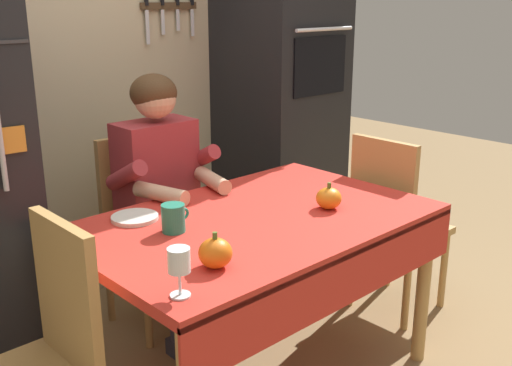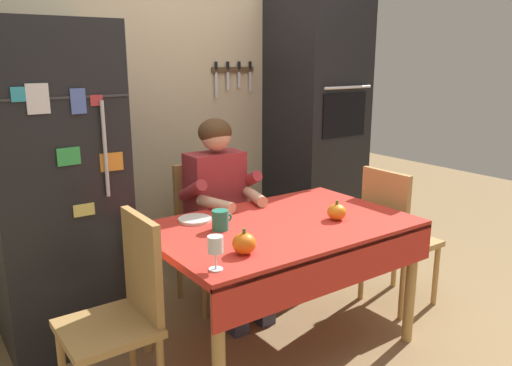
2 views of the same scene
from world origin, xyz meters
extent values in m
plane|color=#93754C|center=(0.00, 0.00, 0.00)|extent=(10.00, 10.00, 0.00)
cube|color=#BCAD89|center=(0.05, 1.35, 1.30)|extent=(3.70, 0.10, 2.60)
cube|color=#4C3823|center=(0.47, 1.29, 1.52)|extent=(0.36, 0.02, 0.04)
cube|color=silver|center=(0.32, 1.28, 1.41)|extent=(0.02, 0.01, 0.18)
cube|color=black|center=(0.32, 1.28, 1.55)|extent=(0.02, 0.01, 0.06)
cube|color=silver|center=(0.42, 1.28, 1.44)|extent=(0.02, 0.01, 0.13)
cube|color=black|center=(0.42, 1.28, 1.55)|extent=(0.02, 0.01, 0.06)
cube|color=silver|center=(0.52, 1.28, 1.44)|extent=(0.02, 0.01, 0.11)
cube|color=black|center=(0.52, 1.28, 1.55)|extent=(0.02, 0.01, 0.06)
cube|color=silver|center=(0.62, 1.28, 1.43)|extent=(0.02, 0.01, 0.15)
cube|color=black|center=(0.62, 1.28, 1.55)|extent=(0.02, 0.01, 0.06)
cube|color=black|center=(-0.95, 0.96, 0.90)|extent=(0.68, 0.68, 1.80)
cylinder|color=silver|center=(-0.76, 0.60, 1.15)|extent=(0.02, 0.02, 0.50)
cube|color=#333335|center=(-0.95, 0.62, 1.42)|extent=(0.67, 0.01, 0.01)
cube|color=teal|center=(-1.12, 0.61, 1.44)|extent=(0.12, 0.01, 0.07)
cube|color=#E5D666|center=(-0.89, 0.61, 0.84)|extent=(0.11, 0.01, 0.06)
cube|color=green|center=(-0.94, 0.61, 1.13)|extent=(0.12, 0.01, 0.09)
cube|color=silver|center=(-1.06, 0.61, 1.42)|extent=(0.10, 0.01, 0.14)
cube|color=#B73338|center=(-0.78, 0.61, 1.40)|extent=(0.06, 0.01, 0.05)
cube|color=#4C66B7|center=(-0.87, 0.61, 1.40)|extent=(0.07, 0.01, 0.12)
cube|color=orange|center=(-0.73, 0.61, 1.08)|extent=(0.12, 0.02, 0.10)
cube|color=black|center=(1.05, 1.00, 1.05)|extent=(0.60, 0.60, 2.10)
cube|color=black|center=(1.05, 0.70, 1.20)|extent=(0.42, 0.01, 0.32)
cylinder|color=silver|center=(1.05, 0.67, 1.40)|extent=(0.45, 0.02, 0.02)
cylinder|color=tan|center=(-0.64, -0.29, 0.35)|extent=(0.06, 0.06, 0.70)
cylinder|color=tan|center=(-0.64, 0.49, 0.35)|extent=(0.06, 0.06, 0.70)
cylinder|color=tan|center=(0.64, -0.29, 0.35)|extent=(0.06, 0.06, 0.70)
cylinder|color=tan|center=(0.64, 0.49, 0.35)|extent=(0.06, 0.06, 0.70)
cube|color=red|center=(0.00, 0.10, 0.72)|extent=(1.40, 0.90, 0.04)
cube|color=red|center=(0.00, -0.34, 0.62)|extent=(1.40, 0.01, 0.20)
cube|color=tan|center=(-0.02, 0.79, 0.43)|extent=(0.40, 0.40, 0.04)
cube|color=tan|center=(-0.02, 0.97, 0.69)|extent=(0.36, 0.04, 0.48)
cylinder|color=tan|center=(-0.19, 0.62, 0.21)|extent=(0.04, 0.04, 0.41)
cylinder|color=tan|center=(-0.19, 0.96, 0.21)|extent=(0.04, 0.04, 0.41)
cylinder|color=tan|center=(0.15, 0.62, 0.21)|extent=(0.04, 0.04, 0.41)
cylinder|color=tan|center=(0.15, 0.96, 0.21)|extent=(0.04, 0.04, 0.41)
cube|color=#38384C|center=(-0.12, 0.41, 0.04)|extent=(0.10, 0.22, 0.08)
cube|color=#38384C|center=(0.08, 0.41, 0.04)|extent=(0.10, 0.22, 0.08)
cylinder|color=#38384C|center=(-0.12, 0.47, 0.23)|extent=(0.09, 0.09, 0.38)
cylinder|color=#38384C|center=(0.08, 0.47, 0.23)|extent=(0.09, 0.09, 0.38)
cube|color=#38384C|center=(-0.11, 0.63, 0.50)|extent=(0.12, 0.40, 0.11)
cube|color=#38384C|center=(0.07, 0.63, 0.50)|extent=(0.12, 0.40, 0.11)
cube|color=#9E2D33|center=(-0.02, 0.75, 0.79)|extent=(0.36, 0.20, 0.48)
cylinder|color=#9E2D33|center=(-0.22, 0.68, 0.83)|extent=(0.07, 0.26, 0.18)
cylinder|color=#9E2D33|center=(0.18, 0.68, 0.83)|extent=(0.07, 0.26, 0.18)
cylinder|color=#D8A884|center=(-0.16, 0.51, 0.78)|extent=(0.13, 0.27, 0.07)
cylinder|color=#D8A884|center=(0.12, 0.51, 0.78)|extent=(0.13, 0.27, 0.07)
sphere|color=#D8A884|center=(-0.02, 0.73, 1.14)|extent=(0.19, 0.19, 0.19)
ellipsoid|color=#472D19|center=(-0.02, 0.74, 1.16)|extent=(0.21, 0.21, 0.17)
cube|color=tan|center=(-0.98, 0.10, 0.43)|extent=(0.40, 0.40, 0.04)
cube|color=tan|center=(-0.80, 0.10, 0.69)|extent=(0.04, 0.36, 0.48)
cylinder|color=tan|center=(-0.81, 0.27, 0.21)|extent=(0.04, 0.04, 0.41)
cube|color=tan|center=(0.98, 0.06, 0.43)|extent=(0.40, 0.40, 0.04)
cube|color=tan|center=(0.80, 0.06, 0.69)|extent=(0.04, 0.36, 0.48)
cylinder|color=tan|center=(1.15, -0.11, 0.21)|extent=(0.04, 0.04, 0.41)
cylinder|color=tan|center=(0.81, -0.11, 0.21)|extent=(0.04, 0.04, 0.41)
cylinder|color=tan|center=(1.15, 0.23, 0.21)|extent=(0.04, 0.04, 0.41)
cylinder|color=tan|center=(0.81, 0.23, 0.21)|extent=(0.04, 0.04, 0.41)
cylinder|color=#237F66|center=(-0.33, 0.19, 0.79)|extent=(0.09, 0.09, 0.10)
torus|color=#237F66|center=(-0.28, 0.19, 0.80)|extent=(0.05, 0.01, 0.05)
cylinder|color=white|center=(-0.61, -0.23, 0.74)|extent=(0.06, 0.06, 0.01)
cylinder|color=white|center=(-0.61, -0.23, 0.78)|extent=(0.01, 0.01, 0.07)
cylinder|color=white|center=(-0.61, -0.23, 0.85)|extent=(0.07, 0.07, 0.07)
ellipsoid|color=orange|center=(-0.41, -0.15, 0.79)|extent=(0.11, 0.11, 0.10)
cylinder|color=#4C6023|center=(-0.41, -0.15, 0.85)|extent=(0.02, 0.02, 0.02)
ellipsoid|color=orange|center=(0.28, -0.03, 0.78)|extent=(0.10, 0.10, 0.09)
cylinder|color=#4C6023|center=(0.28, -0.03, 0.84)|extent=(0.02, 0.02, 0.02)
cylinder|color=silver|center=(-0.36, 0.40, 0.75)|extent=(0.18, 0.18, 0.02)
camera|label=1|loc=(-1.53, -1.53, 1.57)|focal=42.46mm
camera|label=2|loc=(-1.62, -1.94, 1.61)|focal=35.56mm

